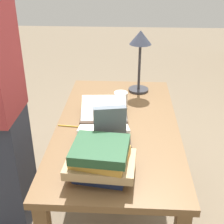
% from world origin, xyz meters
% --- Properties ---
extents(ground_plane, '(12.00, 12.00, 0.00)m').
position_xyz_m(ground_plane, '(0.00, 0.00, 0.00)').
color(ground_plane, '#70604C').
extents(reading_desk, '(1.32, 0.69, 0.73)m').
position_xyz_m(reading_desk, '(0.00, 0.00, 0.62)').
color(reading_desk, brown).
rests_on(reading_desk, ground_plane).
extents(open_book, '(0.51, 0.32, 0.09)m').
position_xyz_m(open_book, '(0.02, -0.08, 0.75)').
color(open_book, '#38281E').
rests_on(open_book, reading_desk).
extents(book_stack_tall, '(0.24, 0.31, 0.16)m').
position_xyz_m(book_stack_tall, '(0.47, -0.05, 0.81)').
color(book_stack_tall, '#1E284C').
rests_on(book_stack_tall, reading_desk).
extents(book_standing_upright, '(0.06, 0.16, 0.25)m').
position_xyz_m(book_standing_upright, '(0.30, -0.02, 0.85)').
color(book_standing_upright, slate).
rests_on(book_standing_upright, reading_desk).
extents(reading_lamp, '(0.15, 0.15, 0.43)m').
position_xyz_m(reading_lamp, '(-0.49, 0.13, 1.05)').
color(reading_lamp, '#2D2D33').
rests_on(reading_lamp, reading_desk).
extents(coffee_mug, '(0.12, 0.09, 0.09)m').
position_xyz_m(coffee_mug, '(-0.24, 0.01, 0.77)').
color(coffee_mug, white).
rests_on(coffee_mug, reading_desk).
extents(pencil, '(0.02, 0.15, 0.01)m').
position_xyz_m(pencil, '(0.05, -0.26, 0.73)').
color(pencil, gold).
rests_on(pencil, reading_desk).
extents(person_reader, '(0.36, 0.22, 1.63)m').
position_xyz_m(person_reader, '(0.02, -0.66, 0.81)').
color(person_reader, '#2D3342').
rests_on(person_reader, ground_plane).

